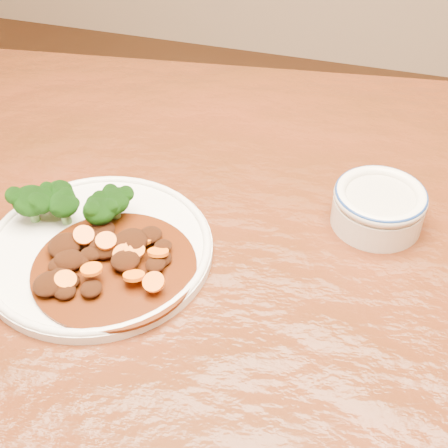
# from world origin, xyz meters

# --- Properties ---
(dining_table) EXTENTS (1.61, 1.10, 0.75)m
(dining_table) POSITION_xyz_m (0.00, 0.00, 0.67)
(dining_table) COLOR #551F0F
(dining_table) RESTS_ON ground
(dinner_plate) EXTENTS (0.28, 0.28, 0.02)m
(dinner_plate) POSITION_xyz_m (-0.18, -0.08, 0.76)
(dinner_plate) COLOR white
(dinner_plate) RESTS_ON dining_table
(broccoli_florets) EXTENTS (0.14, 0.07, 0.05)m
(broccoli_florets) POSITION_xyz_m (-0.23, -0.05, 0.79)
(broccoli_florets) COLOR #68A053
(broccoli_florets) RESTS_ON dinner_plate
(mince_stew) EXTENTS (0.19, 0.19, 0.03)m
(mince_stew) POSITION_xyz_m (-0.16, -0.11, 0.77)
(mince_stew) COLOR #461907
(mince_stew) RESTS_ON dinner_plate
(dip_bowl) EXTENTS (0.12, 0.12, 0.05)m
(dip_bowl) POSITION_xyz_m (0.13, 0.07, 0.78)
(dip_bowl) COLOR silver
(dip_bowl) RESTS_ON dining_table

